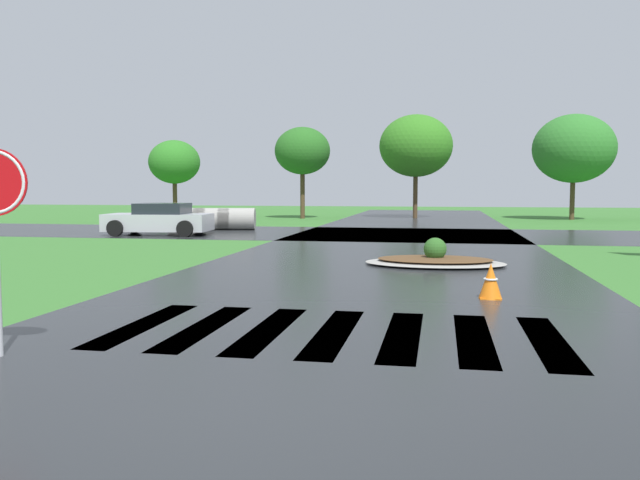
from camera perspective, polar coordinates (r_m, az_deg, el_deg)
ground_plane at (r=5.22m, az=-5.61°, el=-17.51°), size 120.00×120.00×0.10m
asphalt_roadway at (r=14.82m, az=5.21°, el=-2.76°), size 9.03×80.00×0.01m
asphalt_cross_road at (r=26.57m, az=7.59°, el=0.50°), size 90.00×8.12×0.01m
crosswalk_stripes at (r=8.65m, az=1.26°, el=-8.11°), size 5.85×2.97×0.01m
median_island at (r=16.20m, az=10.08°, el=-1.75°), size 3.43×2.16×0.68m
car_silver_hatch at (r=26.82m, az=-13.95°, el=1.74°), size 4.25×2.47×1.28m
drainage_pipe_stack at (r=29.55m, az=-9.45°, el=1.84°), size 3.95×1.67×0.98m
traffic_cone at (r=11.53m, az=14.78°, el=-3.54°), size 0.40×0.40×0.62m
background_treeline at (r=40.12m, az=12.24°, el=7.66°), size 34.86×5.76×6.37m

